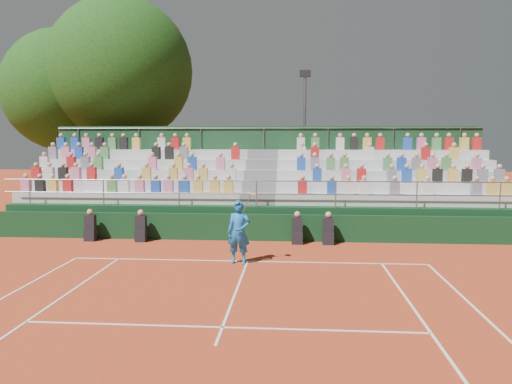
# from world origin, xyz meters

# --- Properties ---
(ground) EXTENTS (90.00, 90.00, 0.00)m
(ground) POSITION_xyz_m (0.00, 0.00, 0.00)
(ground) COLOR #B73F1E
(ground) RESTS_ON ground
(courtside_wall) EXTENTS (20.00, 0.15, 1.00)m
(courtside_wall) POSITION_xyz_m (0.00, 3.20, 0.50)
(courtside_wall) COLOR black
(courtside_wall) RESTS_ON ground
(line_officials) EXTENTS (9.22, 0.40, 1.19)m
(line_officials) POSITION_xyz_m (-1.54, 2.75, 0.48)
(line_officials) COLOR black
(line_officials) RESTS_ON ground
(grandstand) EXTENTS (20.00, 5.20, 4.40)m
(grandstand) POSITION_xyz_m (-0.01, 6.43, 1.09)
(grandstand) COLOR black
(grandstand) RESTS_ON ground
(tennis_player) EXTENTS (0.90, 0.53, 2.22)m
(tennis_player) POSITION_xyz_m (-0.24, -0.28, 0.97)
(tennis_player) COLOR blue
(tennis_player) RESTS_ON ground
(tree_west) EXTENTS (6.95, 6.95, 10.06)m
(tree_west) POSITION_xyz_m (-11.74, 13.04, 6.57)
(tree_west) COLOR #3D2A16
(tree_west) RESTS_ON ground
(tree_east) EXTENTS (7.92, 7.92, 11.52)m
(tree_east) POSITION_xyz_m (-8.18, 12.30, 7.55)
(tree_east) COLOR #3D2A16
(tree_east) RESTS_ON ground
(floodlight_mast) EXTENTS (0.60, 0.25, 7.49)m
(floodlight_mast) POSITION_xyz_m (1.99, 12.48, 4.41)
(floodlight_mast) COLOR gray
(floodlight_mast) RESTS_ON ground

